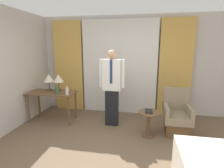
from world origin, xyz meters
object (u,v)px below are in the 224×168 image
table_lamp_left (49,78)px  side_table (149,120)px  armchair (177,117)px  table_lamp_right (58,79)px  bottle_by_lamp (67,91)px  person (112,85)px  bottle_near_edge (57,90)px  book (149,111)px  desk (52,96)px

table_lamp_left → side_table: size_ratio=0.81×
armchair → table_lamp_right: bearing=174.6°
table_lamp_left → bottle_by_lamp: table_lamp_left is taller
armchair → side_table: bearing=-155.2°
table_lamp_right → side_table: bearing=-13.7°
person → armchair: person is taller
bottle_by_lamp → table_lamp_right: bearing=139.9°
bottle_near_edge → book: bearing=-7.0°
person → book: (0.85, -0.40, -0.43)m
armchair → bottle_by_lamp: bearing=-179.3°
person → side_table: size_ratio=3.33×
bottle_near_edge → bottle_by_lamp: bearing=-5.6°
table_lamp_left → armchair: (3.12, -0.27, -0.71)m
person → side_table: bearing=-25.9°
table_lamp_right → person: person is taller
bottle_near_edge → side_table: size_ratio=0.40×
table_lamp_right → book: table_lamp_right is taller
desk → bottle_near_edge: (0.22, -0.14, 0.20)m
person → armchair: 1.59m
bottle_near_edge → table_lamp_left: bearing=142.1°
bottle_near_edge → bottle_by_lamp: 0.27m
bottle_by_lamp → person: size_ratio=0.12×
person → book: person is taller
desk → side_table: 2.44m
table_lamp_left → bottle_by_lamp: bearing=-25.9°
table_lamp_right → side_table: 2.42m
bottle_by_lamp → armchair: armchair is taller
table_lamp_right → bottle_near_edge: (0.09, -0.27, -0.23)m
table_lamp_right → bottle_near_edge: bearing=-71.9°
desk → table_lamp_right: size_ratio=2.72×
bottle_by_lamp → person: 1.07m
person → armchair: (1.46, -0.13, -0.63)m
person → armchair: bearing=-5.3°
table_lamp_left → armchair: bearing=-5.0°
person → side_table: (0.85, -0.41, -0.62)m
side_table → desk: bearing=170.2°
armchair → book: bearing=-156.2°
bottle_near_edge → book: bottle_near_edge is taller
table_lamp_left → person: 1.67m
desk → table_lamp_right: bearing=46.4°
bottle_by_lamp → side_table: bottle_by_lamp is taller
side_table → table_lamp_right: bearing=166.3°
table_lamp_right → person: bearing=-5.5°
table_lamp_right → book: 2.37m
table_lamp_right → bottle_by_lamp: 0.52m
bottle_near_edge → desk: bearing=148.2°
bottle_near_edge → bottle_by_lamp: (0.27, -0.03, -0.00)m
table_lamp_left → table_lamp_right: same height
desk → table_lamp_right: 0.47m
side_table → book: (-0.01, 0.01, 0.19)m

